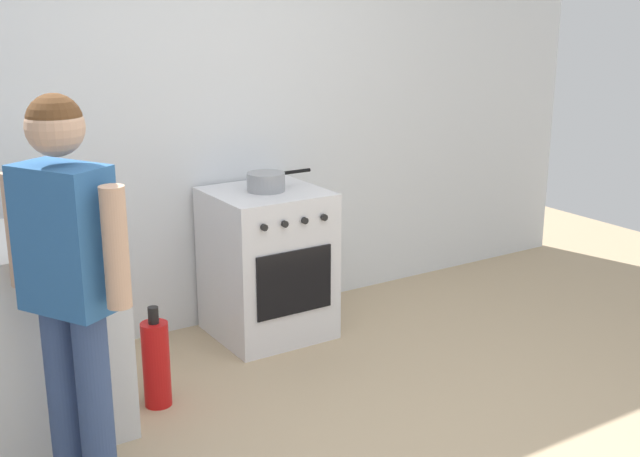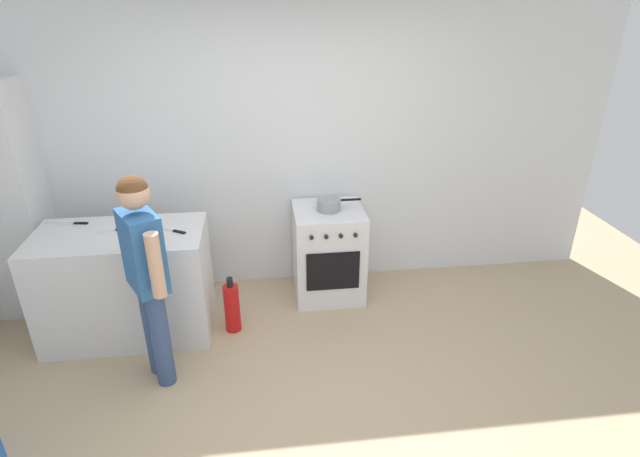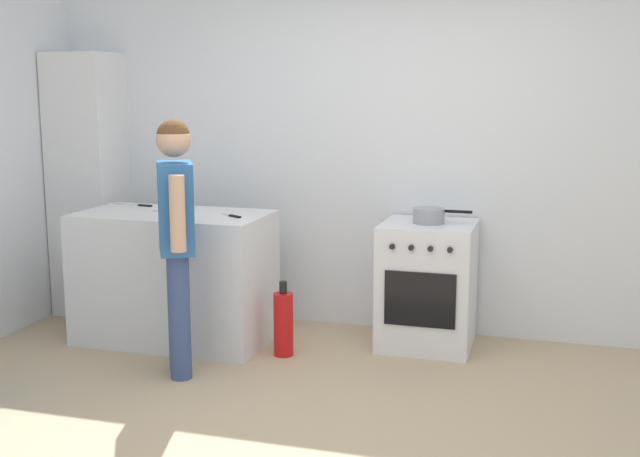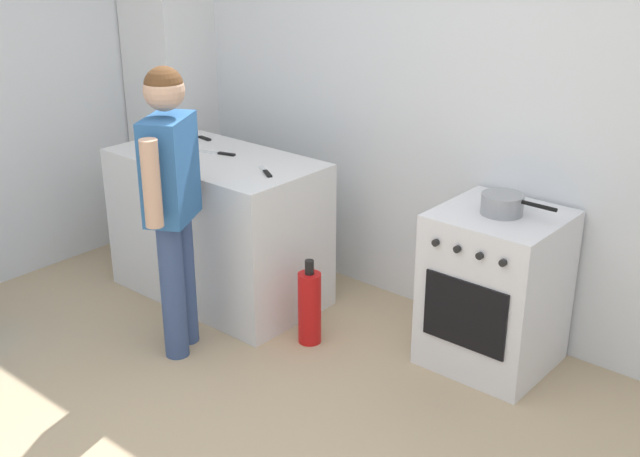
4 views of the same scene
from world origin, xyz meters
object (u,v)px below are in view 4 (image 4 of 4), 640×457
object	(u,v)px
fire_extinguisher	(310,307)
pot	(503,204)
knife_utility	(218,153)
person	(171,191)
knife_paring	(266,172)
knife_bread	(196,135)
oven_left	(495,289)
larder_cabinet	(172,102)

from	to	relation	value
fire_extinguisher	pot	bearing A→B (deg)	28.49
knife_utility	person	bearing A→B (deg)	-61.51
knife_paring	fire_extinguisher	xyz separation A→B (m)	(0.38, -0.07, -0.69)
pot	fire_extinguisher	world-z (taller)	pot
knife_paring	knife_bread	xyz separation A→B (m)	(-0.88, 0.26, -0.00)
oven_left	larder_cabinet	bearing A→B (deg)	177.80
pot	knife_bread	bearing A→B (deg)	-176.20
person	larder_cabinet	world-z (taller)	larder_cabinet
knife_paring	knife_utility	size ratio (longest dim) A/B	0.77
knife_bread	pot	bearing A→B (deg)	3.80
knife_bread	knife_paring	bearing A→B (deg)	-16.42
pot	knife_bread	xyz separation A→B (m)	(-2.13, -0.14, 0.00)
knife_paring	oven_left	bearing A→B (deg)	18.00
fire_extinguisher	larder_cabinet	distance (m)	2.03
knife_bread	larder_cabinet	bearing A→B (deg)	154.39
person	fire_extinguisher	size ratio (longest dim) A/B	3.13
knife_utility	larder_cabinet	world-z (taller)	larder_cabinet
person	fire_extinguisher	distance (m)	1.00
knife_bread	knife_utility	bearing A→B (deg)	-23.88
knife_utility	fire_extinguisher	xyz separation A→B (m)	(0.86, -0.15, -0.69)
pot	person	bearing A→B (deg)	-144.46
oven_left	pot	size ratio (longest dim) A/B	2.17
oven_left	fire_extinguisher	xyz separation A→B (m)	(-0.87, -0.48, -0.21)
knife_bread	fire_extinguisher	distance (m)	1.47
pot	knife_paring	size ratio (longest dim) A/B	2.04
fire_extinguisher	larder_cabinet	bearing A→B (deg)	161.95
knife_utility	pot	bearing A→B (deg)	10.54
fire_extinguisher	larder_cabinet	size ratio (longest dim) A/B	0.25
knife_paring	knife_bread	distance (m)	0.92
larder_cabinet	knife_paring	bearing A→B (deg)	-19.95
oven_left	fire_extinguisher	world-z (taller)	oven_left
knife_bread	oven_left	bearing A→B (deg)	3.93
oven_left	knife_bread	world-z (taller)	knife_bread
oven_left	larder_cabinet	world-z (taller)	larder_cabinet
knife_bread	fire_extinguisher	xyz separation A→B (m)	(1.26, -0.33, -0.69)
person	oven_left	bearing A→B (deg)	35.71
person	fire_extinguisher	world-z (taller)	person
oven_left	fire_extinguisher	bearing A→B (deg)	-151.22
oven_left	larder_cabinet	size ratio (longest dim) A/B	0.42
knife_utility	larder_cabinet	bearing A→B (deg)	155.14
knife_utility	person	distance (m)	0.75
oven_left	knife_paring	distance (m)	1.40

